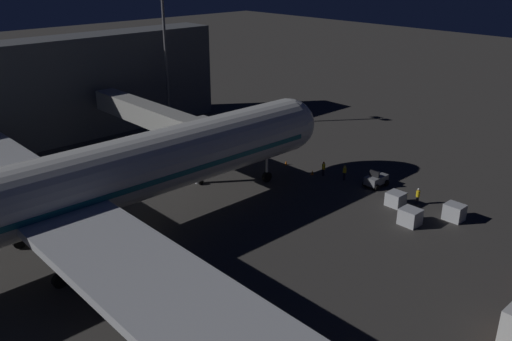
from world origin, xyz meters
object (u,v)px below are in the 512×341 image
ground_crew_near_nose_gear (345,172)px  traffic_cone_nose_port (312,172)px  airliner_at_gate (22,202)px  ground_crew_by_belt_loader (418,195)px  apron_floodlight_mast (166,52)px  baggage_container_far_row (396,199)px  baggage_container_mid_row (454,212)px  traffic_cone_nose_starboard (286,163)px  pushback_tug (376,180)px  jet_bridge (159,119)px  baggage_container_near_belt (410,217)px  ground_crew_marshaller_fwd (324,168)px

ground_crew_near_nose_gear → traffic_cone_nose_port: ground_crew_near_nose_gear is taller
airliner_at_gate → ground_crew_by_belt_loader: bearing=-113.7°
airliner_at_gate → apron_floodlight_mast: bearing=-50.8°
baggage_container_far_row → traffic_cone_nose_port: (11.63, -0.06, -0.46)m
apron_floodlight_mast → baggage_container_far_row: 40.78m
airliner_at_gate → baggage_container_mid_row: bearing=-119.9°
baggage_container_mid_row → ground_crew_by_belt_loader: bearing=-7.1°
traffic_cone_nose_starboard → pushback_tug: bearing=-166.9°
baggage_container_mid_row → jet_bridge: bearing=22.1°
baggage_container_near_belt → baggage_container_far_row: bearing=-38.1°
airliner_at_gate → baggage_container_near_belt: bearing=-119.8°
jet_bridge → ground_crew_marshaller_fwd: bearing=-141.7°
baggage_container_mid_row → baggage_container_far_row: 5.99m
ground_crew_marshaller_fwd → traffic_cone_nose_port: 1.49m
apron_floodlight_mast → ground_crew_marshaller_fwd: size_ratio=11.20×
ground_crew_marshaller_fwd → traffic_cone_nose_starboard: ground_crew_marshaller_fwd is taller
jet_bridge → pushback_tug: bearing=-146.6°
ground_crew_by_belt_loader → baggage_container_mid_row: bearing=172.9°
ground_crew_by_belt_loader → baggage_container_near_belt: bearing=113.2°
apron_floodlight_mast → baggage_container_far_row: size_ratio=11.83×
jet_bridge → baggage_container_mid_row: bearing=-157.9°
apron_floodlight_mast → ground_crew_near_nose_gear: apron_floodlight_mast is taller
baggage_container_near_belt → ground_crew_marshaller_fwd: 14.32m
apron_floodlight_mast → pushback_tug: size_ratio=7.27×
apron_floodlight_mast → baggage_container_mid_row: bearing=-176.3°
jet_bridge → traffic_cone_nose_port: jet_bridge is taller
baggage_container_far_row → traffic_cone_nose_port: size_ratio=3.06×
traffic_cone_nose_port → baggage_container_near_belt: bearing=169.8°
pushback_tug → traffic_cone_nose_starboard: pushback_tug is taller
jet_bridge → apron_floodlight_mast: bearing=-38.0°
baggage_container_near_belt → traffic_cone_nose_starboard: (19.40, -2.71, -0.54)m
jet_bridge → baggage_container_far_row: bearing=-156.1°
baggage_container_near_belt → traffic_cone_nose_port: bearing=-10.2°
jet_bridge → apron_floodlight_mast: 17.35m
airliner_at_gate → baggage_container_mid_row: 39.73m
jet_bridge → baggage_container_mid_row: jet_bridge is taller
baggage_container_near_belt → apron_floodlight_mast: bearing=-1.6°
ground_crew_marshaller_fwd → traffic_cone_nose_starboard: bearing=7.5°
baggage_container_mid_row → traffic_cone_nose_port: 17.50m
baggage_container_far_row → ground_crew_near_nose_gear: bearing=-10.8°
apron_floodlight_mast → traffic_cone_nose_port: size_ratio=36.16×
jet_bridge → baggage_container_far_row: (-26.28, -11.64, -5.45)m
pushback_tug → baggage_container_mid_row: 10.32m
ground_crew_marshaller_fwd → baggage_container_near_belt: bearing=166.1°
airliner_at_gate → ground_crew_near_nose_gear: (-5.86, -34.23, -5.11)m
pushback_tug → ground_crew_near_nose_gear: bearing=19.1°
baggage_container_far_row → ground_crew_marshaller_fwd: ground_crew_marshaller_fwd is taller
airliner_at_gate → apron_floodlight_mast: apron_floodlight_mast is taller
pushback_tug → baggage_container_near_belt: bearing=145.2°
airliner_at_gate → traffic_cone_nose_port: size_ratio=125.25×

